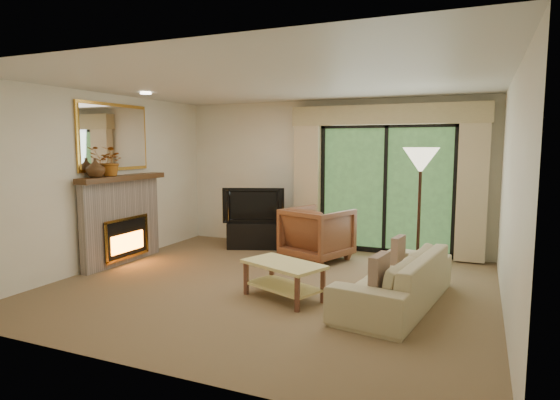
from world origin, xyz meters
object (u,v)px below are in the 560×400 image
at_px(sofa, 395,278).
at_px(armchair, 317,234).
at_px(coffee_table, 284,280).
at_px(media_console, 254,235).

bearing_deg(sofa, armchair, -128.93).
bearing_deg(coffee_table, media_console, 145.38).
distance_m(media_console, sofa, 3.47).
relative_size(sofa, coffee_table, 2.14).
bearing_deg(media_console, sofa, -56.24).
bearing_deg(armchair, media_console, 4.38).
xyz_separation_m(media_console, coffee_table, (1.55, -2.34, -0.01)).
distance_m(armchair, sofa, 2.22).
bearing_deg(armchair, coffee_table, 117.71).
distance_m(media_console, coffee_table, 2.81).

